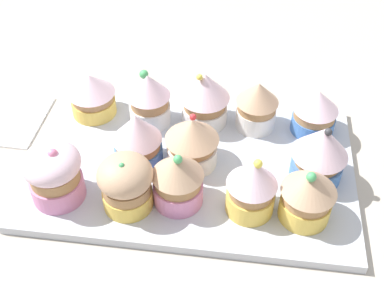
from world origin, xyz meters
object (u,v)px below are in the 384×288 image
cupcake_1 (126,183)px  cupcake_6 (197,139)px  cupcake_2 (178,178)px  cupcake_12 (315,111)px  cupcake_0 (54,173)px  cupcake_7 (320,152)px  cupcake_9 (149,98)px  cupcake_4 (308,194)px  cupcake_11 (257,105)px  baking_tray (192,165)px  cupcake_5 (137,139)px  cupcake_10 (205,98)px  cupcake_8 (92,94)px  cupcake_3 (252,186)px

cupcake_1 → cupcake_6: bearing=50.2°
cupcake_2 → cupcake_12: size_ratio=1.20×
cupcake_0 → cupcake_7: bearing=13.1°
cupcake_9 → cupcake_0: bearing=-119.2°
cupcake_4 → cupcake_1: bearing=-177.4°
cupcake_9 → cupcake_11: bearing=3.6°
baking_tray → cupcake_7: (15.00, -0.52, 4.62)cm
baking_tray → cupcake_5: size_ratio=5.50×
baking_tray → cupcake_5: (-6.52, -0.65, 4.26)cm
baking_tray → cupcake_1: size_ratio=5.48×
cupcake_2 → cupcake_6: size_ratio=1.09×
cupcake_7 → cupcake_9: size_ratio=1.01×
cupcake_7 → cupcake_12: size_ratio=1.26×
cupcake_5 → cupcake_12: 23.17cm
cupcake_0 → cupcake_11: bearing=34.6°
cupcake_5 → cupcake_12: (21.54, 8.55, -0.44)cm
cupcake_0 → cupcake_10: cupcake_10 is taller
cupcake_4 → cupcake_8: (-27.99, 14.47, -0.51)cm
cupcake_9 → cupcake_7: bearing=-19.0°
baking_tray → cupcake_11: size_ratio=5.73×
cupcake_3 → cupcake_9: size_ratio=0.98×
cupcake_1 → cupcake_6: size_ratio=1.04×
baking_tray → cupcake_5: 7.82cm
cupcake_2 → cupcake_7: cupcake_7 is taller
baking_tray → cupcake_4: size_ratio=5.32×
cupcake_2 → cupcake_3: 8.17cm
cupcake_2 → cupcake_8: (-13.77, 14.04, -0.52)cm
cupcake_8 → cupcake_12: bearing=0.4°
cupcake_6 → cupcake_8: size_ratio=1.12×
cupcake_1 → cupcake_2: (5.56, 1.33, 0.09)cm
cupcake_4 → cupcake_9: bearing=145.6°
baking_tray → cupcake_3: size_ratio=5.15×
cupcake_0 → cupcake_12: (29.60, 15.31, -0.54)cm
cupcake_5 → cupcake_6: cupcake_5 is taller
cupcake_11 → cupcake_0: bearing=-145.4°
cupcake_3 → cupcake_4: size_ratio=1.03×
cupcake_3 → cupcake_6: cupcake_3 is taller
baking_tray → cupcake_11: 11.59cm
cupcake_0 → cupcake_11: size_ratio=1.10×
baking_tray → cupcake_7: cupcake_7 is taller
cupcake_10 → cupcake_5: bearing=-130.4°
baking_tray → cupcake_1: cupcake_1 is taller
baking_tray → cupcake_10: bearing=85.2°
cupcake_7 → cupcake_11: (-7.51, 8.33, -0.45)cm
cupcake_0 → cupcake_11: 26.82cm
cupcake_6 → cupcake_8: cupcake_6 is taller
cupcake_5 → cupcake_7: 21.53cm
cupcake_11 → cupcake_2: bearing=-120.3°
cupcake_6 → baking_tray: bearing=-135.5°
cupcake_7 → cupcake_8: bearing=164.5°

